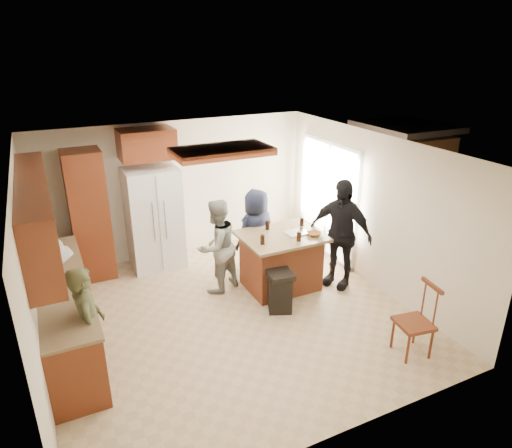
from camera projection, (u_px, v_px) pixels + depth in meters
name	position (u px, v px, depth m)	size (l,w,h in m)	color
room_shell	(392.00, 190.00, 9.58)	(8.00, 5.20, 5.00)	tan
person_front_left	(89.00, 326.00, 5.21)	(0.56, 0.41, 1.53)	#414427
person_behind_left	(217.00, 246.00, 7.20)	(0.75, 0.46, 1.55)	gray
person_behind_right	(256.00, 232.00, 7.76)	(0.74, 0.48, 1.52)	#181C30
person_side_right	(340.00, 233.00, 7.33)	(1.07, 0.55, 1.82)	black
person_counter	(55.00, 299.00, 5.67)	(1.04, 0.49, 1.62)	gray
left_cabinetry	(57.00, 280.00, 5.84)	(0.64, 3.00, 2.30)	maroon
back_wall_units	(104.00, 197.00, 7.55)	(1.80, 0.60, 2.45)	maroon
refrigerator	(154.00, 218.00, 7.98)	(0.90, 0.76, 1.80)	white
kitchen_island	(281.00, 261.00, 7.41)	(1.28, 1.03, 0.93)	#A94F2B
island_items	(297.00, 232.00, 7.23)	(1.04, 0.71, 0.15)	silver
trash_bin	(280.00, 291.00, 6.81)	(0.45, 0.45, 0.63)	black
spindle_chair	(415.00, 323.00, 5.81)	(0.48, 0.48, 0.99)	maroon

